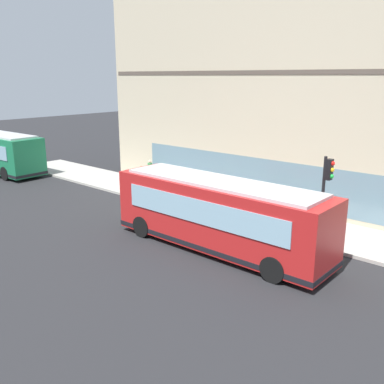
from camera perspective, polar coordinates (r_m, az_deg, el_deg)
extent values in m
plane|color=#262628|center=(20.81, -2.22, -5.38)|extent=(120.00, 120.00, 0.00)
cube|color=#B2ADA3|center=(24.06, 5.13, -2.38)|extent=(3.77, 40.00, 0.15)
cube|color=beige|center=(27.24, 11.97, 13.76)|extent=(6.36, 23.41, 13.58)
cube|color=brown|center=(24.64, 8.45, 15.39)|extent=(0.36, 22.94, 0.24)
cube|color=slate|center=(25.21, 7.82, 1.94)|extent=(0.12, 16.39, 2.40)
cube|color=red|center=(18.38, 3.58, -2.92)|extent=(2.50, 10.00, 2.70)
cube|color=silver|center=(17.99, 3.65, 1.35)|extent=(2.13, 9.00, 0.12)
cube|color=#8CB2C6|center=(21.52, -6.94, 0.93)|extent=(2.20, 0.08, 1.20)
cube|color=#8CB2C6|center=(19.24, 5.92, -0.90)|extent=(0.06, 8.20, 1.00)
cube|color=#8CB2C6|center=(17.31, 1.03, -2.65)|extent=(0.06, 8.20, 1.00)
cube|color=black|center=(18.77, 3.52, -6.32)|extent=(2.54, 10.04, 0.20)
cylinder|color=black|center=(21.77, -2.12, -3.05)|extent=(0.30, 1.00, 1.00)
cylinder|color=black|center=(20.25, -6.60, -4.55)|extent=(0.30, 1.00, 1.00)
cylinder|color=black|center=(18.00, 14.48, -7.53)|extent=(0.30, 1.00, 1.00)
cylinder|color=black|center=(16.13, 10.70, -10.03)|extent=(0.30, 1.00, 1.00)
cube|color=#8CB2C6|center=(37.55, -22.91, 5.84)|extent=(0.37, 8.20, 1.00)
cylinder|color=black|center=(34.82, -20.15, 2.95)|extent=(0.34, 1.01, 1.00)
cylinder|color=black|center=(33.74, -23.47, 2.25)|extent=(0.34, 1.01, 1.00)
cylinder|color=black|center=(19.70, 16.89, -0.93)|extent=(0.14, 0.14, 3.82)
cube|color=black|center=(19.31, 17.71, 2.86)|extent=(0.32, 0.24, 0.90)
sphere|color=red|center=(19.20, 18.13, 3.61)|extent=(0.20, 0.20, 0.20)
sphere|color=yellow|center=(19.26, 18.06, 2.80)|extent=(0.20, 0.20, 0.20)
sphere|color=green|center=(19.32, 17.99, 1.99)|extent=(0.20, 0.20, 0.20)
cylinder|color=yellow|center=(23.21, 9.97, -2.31)|extent=(0.24, 0.24, 0.55)
sphere|color=yellow|center=(23.11, 10.01, -1.47)|extent=(0.22, 0.22, 0.22)
cylinder|color=yellow|center=(23.11, 10.34, -2.27)|extent=(0.10, 0.12, 0.10)
cylinder|color=yellow|center=(23.33, 10.20, -2.09)|extent=(0.12, 0.10, 0.10)
cylinder|color=#B23338|center=(28.03, -6.85, 1.07)|extent=(0.14, 0.14, 0.77)
cylinder|color=#B23338|center=(28.04, -6.49, 1.08)|extent=(0.14, 0.14, 0.77)
cylinder|color=#3359A5|center=(27.88, -6.71, 2.45)|extent=(0.32, 0.32, 0.61)
sphere|color=#9E704C|center=(27.79, -6.74, 3.26)|extent=(0.21, 0.21, 0.21)
cylinder|color=silver|center=(25.37, -2.13, -0.21)|extent=(0.14, 0.14, 0.86)
cylinder|color=silver|center=(25.53, -2.31, -0.12)|extent=(0.14, 0.14, 0.86)
cylinder|color=#99994C|center=(25.26, -2.23, 1.52)|extent=(0.32, 0.32, 0.68)
sphere|color=beige|center=(25.15, -2.24, 2.54)|extent=(0.23, 0.23, 0.23)
cylinder|color=#3359A5|center=(29.88, -5.42, 1.99)|extent=(0.14, 0.14, 0.77)
cylinder|color=#3359A5|center=(29.76, -5.69, 1.94)|extent=(0.14, 0.14, 0.77)
cylinder|color=#3F8C4C|center=(29.67, -5.59, 3.27)|extent=(0.32, 0.32, 0.61)
sphere|color=beige|center=(29.59, -5.61, 4.04)|extent=(0.21, 0.21, 0.21)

